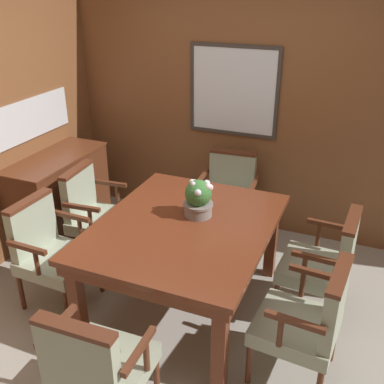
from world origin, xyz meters
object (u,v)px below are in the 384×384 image
Objects in this scene: chair_head_near at (96,366)px; dining_table at (185,235)px; chair_left_near at (49,249)px; potted_plant at (199,198)px; chair_right_far at (326,261)px; chair_left_far at (94,211)px; chair_right_near at (309,319)px; sideboard_cabinet at (60,198)px; chair_head_far at (228,194)px.

dining_table is at bearing -92.80° from chair_head_near.
potted_plant is (1.09, 0.49, 0.43)m from chair_left_near.
chair_head_near is 1.00× the size of chair_right_far.
chair_left_far is 2.21m from chair_right_near.
chair_left_near reaches higher than sideboard_cabinet.
chair_right_far is 1.00× the size of chair_head_far.
chair_head_near is 1.44m from potted_plant.
dining_table is 1.70m from sideboard_cabinet.
chair_left_far is 2.10m from chair_right_far.
chair_left_near is 2.99× the size of potted_plant.
potted_plant is at bearing -12.53° from sideboard_cabinet.
chair_left_near is 1.00× the size of chair_head_far.
chair_left_far and chair_head_far have the same top height.
chair_head_far is (1.01, 1.50, 0.00)m from chair_left_near.
chair_left_near is at bearing -128.23° from chair_head_far.
chair_right_far is (2.10, -0.01, 0.00)m from chair_left_far.
dining_table is at bearing -70.94° from chair_left_near.
chair_left_near is at bearing -155.57° from potted_plant.
chair_right_near is 2.99× the size of potted_plant.
chair_right_far is at bearing -125.95° from chair_head_near.
chair_right_far is (1.06, 1.55, 0.00)m from chair_head_near.
dining_table is 1.76× the size of chair_left_far.
chair_right_far is at bearing -94.96° from chair_left_far.
chair_left_far is at bearing -146.17° from chair_head_far.
dining_table is 1.22m from chair_head_near.
chair_head_near is at bearing -47.82° from sideboard_cabinet.
chair_head_near and chair_head_far have the same top height.
dining_table is 1.19m from chair_head_far.
chair_head_far is 0.81× the size of sideboard_cabinet.
chair_head_near is 2.99× the size of potted_plant.
chair_left_far reaches higher than dining_table.
chair_right_far and chair_left_near have the same top height.
dining_table is at bearing -112.97° from chair_left_far.
chair_head_near is 1.00× the size of chair_left_near.
chair_left_far is at bearing -87.38° from chair_right_far.
chair_right_far is 0.81× the size of sideboard_cabinet.
chair_head_near reaches higher than sideboard_cabinet.
chair_left_far is 1.00× the size of chair_head_far.
chair_right_near is at bearing -89.47° from chair_left_near.
chair_head_far is at bearing -56.66° from chair_left_far.
potted_plant reaches higher than chair_head_far.
dining_table is 1.76× the size of chair_right_near.
chair_left_far is 1.33m from chair_head_far.
chair_left_near is at bearing -162.45° from dining_table.
chair_head_near is 1.34m from chair_left_near.
chair_left_far is (-1.05, 1.56, 0.00)m from chair_head_near.
potted_plant reaches higher than chair_left_near.
potted_plant is (0.07, 1.37, 0.43)m from chair_head_near.
chair_right_near is 1.86m from chair_head_far.
potted_plant is (-0.97, 0.53, 0.43)m from chair_right_near.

